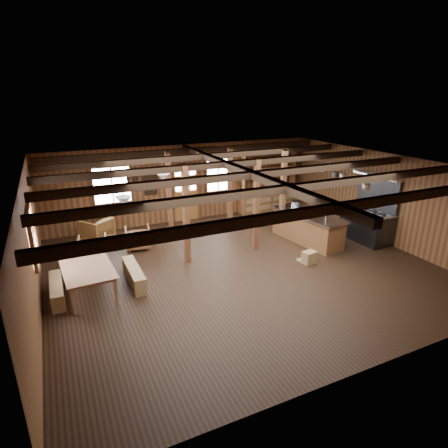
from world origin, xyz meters
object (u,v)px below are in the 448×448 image
at_px(armchair_c, 93,249).
at_px(commercial_range, 368,220).
at_px(kitchen_island, 307,227).
at_px(dining_table, 90,278).
at_px(armchair_b, 138,238).
at_px(armchair_a, 97,229).

bearing_deg(armchair_c, commercial_range, 174.00).
bearing_deg(armchair_c, kitchen_island, 175.98).
xyz_separation_m(kitchen_island, armchair_c, (-6.40, 1.36, -0.12)).
distance_m(dining_table, armchair_b, 2.72).
bearing_deg(dining_table, commercial_range, -95.14).
bearing_deg(kitchen_island, armchair_b, 152.28).
bearing_deg(armchair_c, armchair_a, -93.07).
distance_m(kitchen_island, commercial_range, 2.00).
relative_size(dining_table, armchair_b, 2.62).
height_order(armchair_a, armchair_c, armchair_a).
bearing_deg(dining_table, armchair_a, -13.26).
distance_m(armchair_a, armchair_b, 1.58).
height_order(armchair_b, armchair_c, armchair_c).
xyz_separation_m(commercial_range, armchair_a, (-7.96, 3.61, -0.30)).
bearing_deg(armchair_b, kitchen_island, 170.66).
bearing_deg(kitchen_island, dining_table, 175.06).
height_order(kitchen_island, commercial_range, commercial_range).
relative_size(commercial_range, armchair_c, 2.68).
relative_size(kitchen_island, commercial_range, 1.22).
distance_m(armchair_a, armchair_c, 1.59).
bearing_deg(armchair_c, armchair_b, -156.27).
relative_size(dining_table, armchair_c, 2.48).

